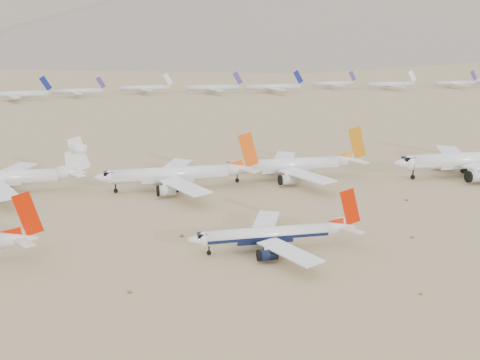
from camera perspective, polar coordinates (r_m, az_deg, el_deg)
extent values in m
plane|color=#8D7552|center=(141.95, 7.53, -6.40)|extent=(7000.00, 7000.00, 0.00)
cylinder|color=white|center=(138.17, 2.62, -5.15)|extent=(28.92, 3.42, 3.42)
cube|color=black|center=(138.32, 2.62, -5.31)|extent=(28.35, 3.47, 0.77)
sphere|color=white|center=(135.35, -3.34, -5.59)|extent=(3.42, 3.42, 3.42)
cube|color=black|center=(134.96, -3.56, -5.23)|extent=(2.39, 2.22, 0.85)
cone|color=white|center=(143.52, 9.56, -4.47)|extent=(7.23, 3.42, 3.42)
cube|color=white|center=(129.85, 4.73, -6.80)|extent=(11.17, 17.60, 0.54)
cube|color=white|center=(141.01, 10.59, -4.68)|extent=(4.59, 6.00, 0.21)
cylinder|color=black|center=(132.13, 2.73, -7.09)|extent=(4.02, 2.46, 2.46)
cube|color=white|center=(148.16, 2.44, -4.00)|extent=(11.17, 17.60, 0.54)
cube|color=white|center=(146.80, 9.60, -3.85)|extent=(4.59, 6.00, 0.21)
cylinder|color=black|center=(145.00, 1.27, -5.06)|extent=(4.02, 2.46, 2.46)
cube|color=#C41800|center=(142.72, 10.39, -2.51)|extent=(5.48, 0.27, 9.03)
cylinder|color=black|center=(136.70, -2.96, -6.91)|extent=(1.03, 0.43, 1.03)
cylinder|color=black|center=(137.45, 3.35, -6.70)|extent=(1.44, 0.85, 1.44)
cylinder|color=black|center=(141.75, 2.83, -6.01)|extent=(1.44, 0.85, 1.44)
cone|color=white|center=(141.05, -20.21, -5.28)|extent=(8.19, 3.93, 3.93)
cube|color=white|center=(137.14, -19.76, -5.59)|extent=(5.20, 6.80, 0.24)
cube|color=white|center=(144.20, -19.41, -4.56)|extent=(5.20, 6.80, 0.24)
cube|color=#C41800|center=(138.98, -19.48, -3.04)|extent=(6.21, 0.31, 10.23)
cylinder|color=white|center=(217.79, 20.68, 1.82)|extent=(41.47, 5.03, 5.03)
cube|color=silver|center=(217.92, 20.66, 1.66)|extent=(40.64, 5.10, 1.13)
sphere|color=white|center=(207.33, 15.85, 1.60)|extent=(5.03, 5.03, 5.03)
cube|color=black|center=(206.68, 15.69, 1.97)|extent=(3.52, 3.27, 1.26)
cylinder|color=silver|center=(208.92, 21.57, 0.33)|extent=(5.76, 3.62, 3.62)
cube|color=white|center=(231.69, 19.40, 2.44)|extent=(16.02, 25.24, 0.78)
cylinder|color=silver|center=(225.69, 18.72, 1.60)|extent=(5.76, 3.62, 3.62)
cylinder|color=black|center=(209.07, 16.06, 0.28)|extent=(1.51, 0.63, 1.51)
cylinder|color=black|center=(216.91, 21.45, 0.42)|extent=(2.11, 1.26, 2.11)
cylinder|color=black|center=(222.60, 20.46, 0.86)|extent=(2.11, 1.26, 2.11)
cylinder|color=white|center=(200.28, 4.45, 1.45)|extent=(35.93, 4.37, 4.37)
cube|color=silver|center=(200.40, 4.45, 1.30)|extent=(35.21, 4.43, 0.98)
sphere|color=white|center=(195.95, -0.59, 1.20)|extent=(4.37, 4.37, 4.37)
cube|color=black|center=(195.54, -0.78, 1.53)|extent=(3.06, 2.84, 1.09)
cone|color=white|center=(207.59, 10.34, 1.82)|extent=(8.98, 4.37, 4.37)
cube|color=white|center=(189.58, 6.35, 0.41)|extent=(13.88, 21.87, 0.68)
cube|color=white|center=(204.43, 11.24, 1.74)|extent=(5.70, 7.46, 0.26)
cylinder|color=silver|center=(192.12, 4.62, 0.03)|extent=(4.99, 3.14, 3.14)
cube|color=white|center=(213.05, 4.19, 2.05)|extent=(13.88, 21.87, 0.68)
cube|color=white|center=(211.87, 10.35, 2.23)|extent=(5.70, 7.46, 0.26)
cylinder|color=silver|center=(208.67, 3.21, 1.24)|extent=(4.99, 3.14, 3.14)
cube|color=#C4710E|center=(207.28, 11.05, 3.53)|extent=(6.81, 0.35, 11.22)
cylinder|color=black|center=(197.24, -0.27, -0.02)|extent=(1.31, 0.55, 1.31)
cylinder|color=black|center=(198.86, 5.09, 0.12)|extent=(1.83, 1.09, 1.83)
cylinder|color=black|center=(204.52, 4.58, 0.55)|extent=(1.83, 1.09, 1.83)
cylinder|color=white|center=(188.55, -6.60, 0.58)|extent=(36.21, 4.43, 4.43)
cube|color=silver|center=(188.69, -6.60, 0.42)|extent=(35.49, 4.49, 1.00)
sphere|color=white|center=(187.73, -12.10, 0.28)|extent=(4.43, 4.43, 4.43)
cube|color=black|center=(187.44, -12.33, 0.63)|extent=(3.10, 2.88, 1.11)
cone|color=white|center=(191.87, 0.05, 1.03)|extent=(9.05, 4.43, 4.43)
cube|color=white|center=(176.76, -5.26, -0.60)|extent=(13.98, 22.04, 0.68)
cube|color=white|center=(188.15, 0.85, 0.92)|extent=(5.75, 7.52, 0.27)
cylinder|color=silver|center=(180.45, -6.92, -0.99)|extent=(5.03, 3.19, 3.19)
cube|color=white|center=(201.36, -6.18, 1.28)|extent=(13.98, 22.04, 0.68)
cube|color=white|center=(196.08, 0.29, 1.49)|extent=(5.75, 7.52, 0.27)
cylinder|color=silver|center=(197.72, -7.43, 0.39)|extent=(5.03, 3.19, 3.19)
cube|color=#E3510D|center=(191.02, 0.79, 2.90)|extent=(6.86, 0.35, 11.31)
cylinder|color=black|center=(188.86, -11.70, -1.00)|extent=(1.33, 0.55, 1.33)
cylinder|color=black|center=(186.78, -6.01, -0.86)|extent=(1.86, 1.11, 1.86)
cylinder|color=black|center=(192.73, -6.22, -0.38)|extent=(1.86, 1.11, 1.86)
cone|color=white|center=(194.77, -15.65, 0.63)|extent=(8.93, 4.28, 4.28)
cube|color=white|center=(185.20, -21.79, -0.95)|extent=(13.80, 21.75, 0.67)
cube|color=white|center=(190.55, -15.20, 0.52)|extent=(5.67, 7.42, 0.26)
cube|color=white|center=(209.27, -20.74, 0.87)|extent=(13.80, 21.75, 0.67)
cube|color=white|center=(198.54, -15.10, 1.09)|extent=(5.67, 7.42, 0.26)
cube|color=white|center=(193.27, -15.04, 2.44)|extent=(6.77, 0.34, 11.16)
cylinder|color=white|center=(192.98, -14.99, 2.85)|extent=(4.47, 2.77, 2.77)
cylinder|color=black|center=(195.36, -21.63, -1.15)|extent=(1.80, 1.07, 1.80)
cylinder|color=black|center=(201.07, -21.38, -0.70)|extent=(1.80, 1.07, 1.80)
cylinder|color=silver|center=(431.55, -20.44, 7.64)|extent=(40.86, 4.04, 4.04)
cube|color=navy|center=(428.62, -17.96, 8.72)|extent=(8.14, 0.40, 10.25)
cube|color=silver|center=(421.21, -20.62, 7.39)|extent=(10.76, 18.81, 0.40)
cube|color=silver|center=(442.03, -20.26, 7.72)|extent=(10.76, 18.81, 0.40)
cylinder|color=silver|center=(440.40, -15.16, 8.13)|extent=(34.61, 3.42, 3.42)
cube|color=#462F85|center=(439.34, -13.06, 9.01)|extent=(6.89, 0.34, 8.68)
cube|color=silver|center=(431.56, -15.20, 7.94)|extent=(9.12, 15.93, 0.34)
cube|color=silver|center=(449.35, -15.11, 8.19)|extent=(9.12, 15.93, 0.34)
cylinder|color=silver|center=(452.04, -9.01, 8.63)|extent=(36.30, 3.59, 3.59)
cube|color=white|center=(452.78, -6.85, 9.48)|extent=(7.23, 0.36, 9.11)
cube|color=silver|center=(442.77, -8.93, 8.44)|extent=(9.56, 16.71, 0.36)
cube|color=silver|center=(461.42, -9.08, 8.68)|extent=(9.56, 16.71, 0.36)
cylinder|color=silver|center=(447.74, -2.58, 8.76)|extent=(39.66, 3.92, 3.92)
cube|color=#462F85|center=(450.64, -0.22, 9.66)|extent=(7.90, 0.39, 9.95)
cube|color=silver|center=(437.75, -2.35, 8.55)|extent=(10.45, 18.26, 0.39)
cube|color=silver|center=(457.87, -2.80, 8.81)|extent=(10.45, 18.26, 0.39)
cylinder|color=silver|center=(451.75, 3.14, 8.81)|extent=(41.48, 4.10, 4.10)
cube|color=navy|center=(456.66, 5.55, 9.71)|extent=(8.26, 0.41, 10.40)
cube|color=silver|center=(441.53, 3.51, 8.59)|extent=(10.93, 19.10, 0.41)
cube|color=silver|center=(462.11, 2.78, 8.88)|extent=(10.93, 19.10, 0.41)
cylinder|color=silver|center=(485.16, 8.81, 9.03)|extent=(34.04, 3.36, 3.36)
cube|color=#462F85|center=(490.62, 10.61, 9.68)|extent=(6.78, 0.34, 8.54)
cube|color=silver|center=(477.04, 9.19, 8.86)|extent=(8.97, 15.67, 0.34)
cube|color=silver|center=(493.40, 8.44, 9.08)|extent=(8.97, 15.67, 0.34)
cylinder|color=silver|center=(486.19, 14.10, 8.80)|extent=(37.66, 3.72, 3.72)
cube|color=white|center=(493.72, 16.02, 9.49)|extent=(7.50, 0.37, 9.45)
cube|color=silver|center=(477.57, 14.61, 8.60)|extent=(9.92, 17.33, 0.37)
cube|color=silver|center=(494.96, 13.60, 8.86)|extent=(9.92, 17.33, 0.37)
cylinder|color=silver|center=(512.61, 19.68, 8.65)|extent=(34.47, 3.41, 3.41)
cube|color=#462F85|center=(520.84, 21.28, 9.23)|extent=(6.86, 0.34, 8.65)
cube|color=silver|center=(505.14, 20.21, 8.47)|extent=(9.08, 15.87, 0.34)
cube|color=silver|center=(520.23, 19.16, 8.72)|extent=(9.08, 15.87, 0.34)
cone|color=slate|center=(1239.99, -3.36, 15.60)|extent=(1260.00, 1260.00, 140.00)
ellipsoid|color=brown|center=(120.51, -10.40, -10.37)|extent=(0.84, 0.84, 0.46)
ellipsoid|color=brown|center=(148.41, -5.55, -5.27)|extent=(0.98, 0.98, 0.54)
ellipsoid|color=brown|center=(122.94, 16.75, -10.28)|extent=(0.70, 0.70, 0.39)
ellipsoid|color=brown|center=(152.88, 16.01, -5.20)|extent=(0.84, 0.84, 0.46)
ellipsoid|color=brown|center=(183.63, 15.52, -1.81)|extent=(0.98, 0.98, 0.54)
ellipsoid|color=brown|center=(138.53, 2.18, -6.68)|extent=(1.09, 1.09, 0.60)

